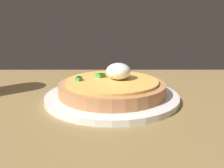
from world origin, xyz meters
The scene contains 3 objects.
dining_table centered at (0.00, 0.00, 1.66)cm, with size 127.40×67.45×3.31cm, color olive.
plate centered at (-1.57, -4.33, 3.87)cm, with size 26.94×26.94×1.13cm, color white.
pizza centered at (-1.64, -4.37, 6.01)cm, with size 21.48×21.48×6.17cm.
Camera 1 is at (-1.54, 40.57, 18.65)cm, focal length 36.88 mm.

